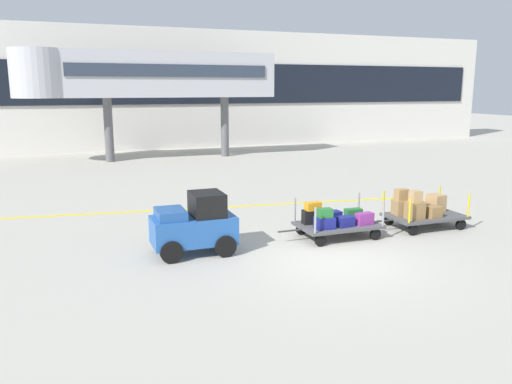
{
  "coord_description": "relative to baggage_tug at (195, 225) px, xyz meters",
  "views": [
    {
      "loc": [
        -6.08,
        -10.5,
        4.17
      ],
      "look_at": [
        -0.64,
        3.78,
        1.07
      ],
      "focal_mm": 35.82,
      "sensor_mm": 36.0,
      "label": 1
    }
  ],
  "objects": [
    {
      "name": "terminal_building",
      "position": [
        3.07,
        24.16,
        3.36
      ],
      "size": [
        54.88,
        2.51,
        8.2
      ],
      "color": "silver",
      "rests_on": "ground_plane"
    },
    {
      "name": "ground_plane",
      "position": [
        3.07,
        -1.82,
        -0.75
      ],
      "size": [
        120.0,
        120.0,
        0.0
      ],
      "primitive_type": "plane",
      "color": "#B2ADA0"
    },
    {
      "name": "jet_bridge",
      "position": [
        1.37,
        18.17,
        4.15
      ],
      "size": [
        14.79,
        3.0,
        6.26
      ],
      "color": "#B7B7BC",
      "rests_on": "ground_plane"
    },
    {
      "name": "apron_lead_line",
      "position": [
        -0.86,
        5.16,
        -0.75
      ],
      "size": [
        19.44,
        2.84,
        0.01
      ],
      "primitive_type": "cube",
      "rotation": [
        0.0,
        0.0,
        -0.14
      ],
      "color": "yellow",
      "rests_on": "ground_plane"
    },
    {
      "name": "baggage_cart_middle",
      "position": [
        7.05,
        -0.0,
        -0.2
      ],
      "size": [
        3.0,
        1.42,
        1.24
      ],
      "color": "#4C4C4F",
      "rests_on": "ground_plane"
    },
    {
      "name": "baggage_cart_lead",
      "position": [
        4.07,
        -0.03,
        -0.27
      ],
      "size": [
        3.0,
        1.42,
        1.1
      ],
      "color": "#4C4C4F",
      "rests_on": "ground_plane"
    },
    {
      "name": "baggage_tug",
      "position": [
        0.0,
        0.0,
        0.0
      ],
      "size": [
        2.11,
        1.24,
        1.58
      ],
      "color": "#2659A5",
      "rests_on": "ground_plane"
    }
  ]
}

